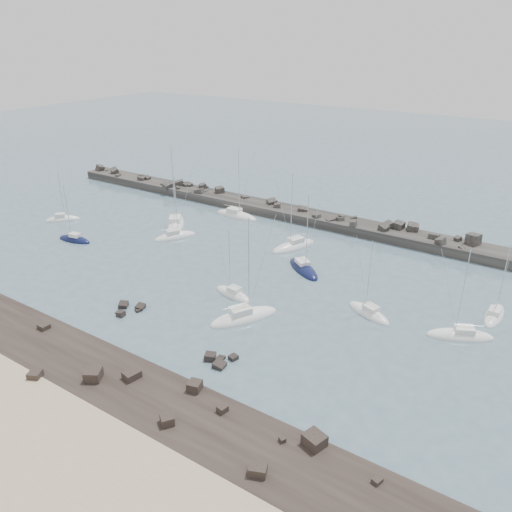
{
  "coord_description": "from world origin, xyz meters",
  "views": [
    {
      "loc": [
        44.88,
        -49.95,
        36.2
      ],
      "look_at": [
        4.29,
        12.0,
        2.72
      ],
      "focal_mm": 35.0,
      "sensor_mm": 36.0,
      "label": 1
    }
  ],
  "objects_px": {
    "sailboat_2": "(75,240)",
    "sailboat_9": "(369,313)",
    "sailboat_3": "(175,237)",
    "sailboat_8": "(303,269)",
    "sailboat_5": "(233,295)",
    "sailboat_7": "(244,318)",
    "sailboat_0": "(63,220)",
    "sailboat_1": "(176,224)",
    "sailboat_11": "(460,336)",
    "sailboat_6": "(294,247)",
    "sailboat_4": "(236,216)",
    "sailboat_10": "(494,316)"
  },
  "relations": [
    {
      "from": "sailboat_8",
      "to": "sailboat_5",
      "type": "bearing_deg",
      "value": -109.03
    },
    {
      "from": "sailboat_5",
      "to": "sailboat_10",
      "type": "xyz_separation_m",
      "value": [
        33.92,
        14.87,
        -0.01
      ]
    },
    {
      "from": "sailboat_6",
      "to": "sailboat_9",
      "type": "height_order",
      "value": "sailboat_6"
    },
    {
      "from": "sailboat_3",
      "to": "sailboat_8",
      "type": "height_order",
      "value": "sailboat_8"
    },
    {
      "from": "sailboat_7",
      "to": "sailboat_8",
      "type": "distance_m",
      "value": 18.15
    },
    {
      "from": "sailboat_1",
      "to": "sailboat_11",
      "type": "xyz_separation_m",
      "value": [
        58.36,
        -10.74,
        -0.02
      ]
    },
    {
      "from": "sailboat_3",
      "to": "sailboat_10",
      "type": "relative_size",
      "value": 1.13
    },
    {
      "from": "sailboat_7",
      "to": "sailboat_9",
      "type": "bearing_deg",
      "value": 37.07
    },
    {
      "from": "sailboat_6",
      "to": "sailboat_11",
      "type": "bearing_deg",
      "value": -23.05
    },
    {
      "from": "sailboat_3",
      "to": "sailboat_8",
      "type": "distance_m",
      "value": 27.44
    },
    {
      "from": "sailboat_5",
      "to": "sailboat_7",
      "type": "height_order",
      "value": "sailboat_7"
    },
    {
      "from": "sailboat_4",
      "to": "sailboat_9",
      "type": "bearing_deg",
      "value": -30.47
    },
    {
      "from": "sailboat_0",
      "to": "sailboat_3",
      "type": "xyz_separation_m",
      "value": [
        26.16,
        5.67,
        0.0
      ]
    },
    {
      "from": "sailboat_0",
      "to": "sailboat_7",
      "type": "height_order",
      "value": "sailboat_7"
    },
    {
      "from": "sailboat_5",
      "to": "sailboat_9",
      "type": "distance_m",
      "value": 20.0
    },
    {
      "from": "sailboat_3",
      "to": "sailboat_9",
      "type": "relative_size",
      "value": 1.11
    },
    {
      "from": "sailboat_1",
      "to": "sailboat_5",
      "type": "distance_m",
      "value": 32.56
    },
    {
      "from": "sailboat_1",
      "to": "sailboat_7",
      "type": "xyz_separation_m",
      "value": [
        32.35,
        -22.44,
        0.0
      ]
    },
    {
      "from": "sailboat_10",
      "to": "sailboat_11",
      "type": "height_order",
      "value": "sailboat_11"
    },
    {
      "from": "sailboat_0",
      "to": "sailboat_11",
      "type": "xyz_separation_m",
      "value": [
        80.03,
        0.21,
        -0.01
      ]
    },
    {
      "from": "sailboat_0",
      "to": "sailboat_5",
      "type": "distance_m",
      "value": 49.39
    },
    {
      "from": "sailboat_5",
      "to": "sailboat_9",
      "type": "relative_size",
      "value": 0.95
    },
    {
      "from": "sailboat_1",
      "to": "sailboat_4",
      "type": "xyz_separation_m",
      "value": [
        7.4,
        11.02,
        -0.01
      ]
    },
    {
      "from": "sailboat_8",
      "to": "sailboat_11",
      "type": "xyz_separation_m",
      "value": [
        26.45,
        -6.45,
        -0.01
      ]
    },
    {
      "from": "sailboat_2",
      "to": "sailboat_7",
      "type": "bearing_deg",
      "value": -7.41
    },
    {
      "from": "sailboat_10",
      "to": "sailboat_0",
      "type": "bearing_deg",
      "value": -174.5
    },
    {
      "from": "sailboat_4",
      "to": "sailboat_6",
      "type": "height_order",
      "value": "sailboat_4"
    },
    {
      "from": "sailboat_3",
      "to": "sailboat_4",
      "type": "relative_size",
      "value": 0.82
    },
    {
      "from": "sailboat_2",
      "to": "sailboat_7",
      "type": "relative_size",
      "value": 0.73
    },
    {
      "from": "sailboat_4",
      "to": "sailboat_10",
      "type": "relative_size",
      "value": 1.37
    },
    {
      "from": "sailboat_4",
      "to": "sailboat_5",
      "type": "height_order",
      "value": "sailboat_4"
    },
    {
      "from": "sailboat_6",
      "to": "sailboat_4",
      "type": "bearing_deg",
      "value": 156.75
    },
    {
      "from": "sailboat_2",
      "to": "sailboat_5",
      "type": "distance_m",
      "value": 37.57
    },
    {
      "from": "sailboat_4",
      "to": "sailboat_8",
      "type": "height_order",
      "value": "sailboat_4"
    },
    {
      "from": "sailboat_2",
      "to": "sailboat_11",
      "type": "bearing_deg",
      "value": 5.12
    },
    {
      "from": "sailboat_3",
      "to": "sailboat_6",
      "type": "distance_m",
      "value": 23.01
    },
    {
      "from": "sailboat_2",
      "to": "sailboat_9",
      "type": "distance_m",
      "value": 56.87
    },
    {
      "from": "sailboat_2",
      "to": "sailboat_7",
      "type": "xyz_separation_m",
      "value": [
        42.67,
        -5.55,
        0.01
      ]
    },
    {
      "from": "sailboat_4",
      "to": "sailboat_3",
      "type": "bearing_deg",
      "value": -100.1
    },
    {
      "from": "sailboat_0",
      "to": "sailboat_2",
      "type": "height_order",
      "value": "sailboat_2"
    },
    {
      "from": "sailboat_2",
      "to": "sailboat_9",
      "type": "relative_size",
      "value": 0.98
    },
    {
      "from": "sailboat_6",
      "to": "sailboat_7",
      "type": "distance_m",
      "value": 26.29
    },
    {
      "from": "sailboat_2",
      "to": "sailboat_5",
      "type": "relative_size",
      "value": 1.03
    },
    {
      "from": "sailboat_8",
      "to": "sailboat_7",
      "type": "bearing_deg",
      "value": -88.62
    },
    {
      "from": "sailboat_6",
      "to": "sailboat_7",
      "type": "height_order",
      "value": "sailboat_7"
    },
    {
      "from": "sailboat_9",
      "to": "sailboat_7",
      "type": "bearing_deg",
      "value": -142.93
    },
    {
      "from": "sailboat_2",
      "to": "sailboat_11",
      "type": "xyz_separation_m",
      "value": [
        68.68,
        6.15,
        -0.02
      ]
    },
    {
      "from": "sailboat_0",
      "to": "sailboat_5",
      "type": "bearing_deg",
      "value": -8.03
    },
    {
      "from": "sailboat_4",
      "to": "sailboat_5",
      "type": "xyz_separation_m",
      "value": [
        19.84,
        -28.87,
        -0.0
      ]
    },
    {
      "from": "sailboat_7",
      "to": "sailboat_3",
      "type": "bearing_deg",
      "value": 148.37
    }
  ]
}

